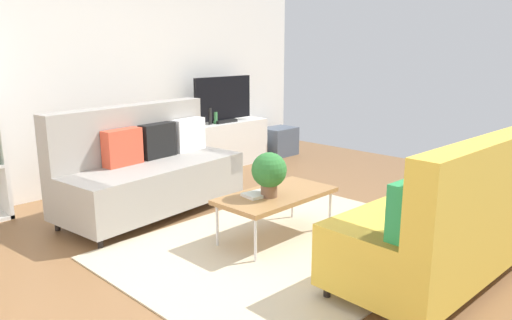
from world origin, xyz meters
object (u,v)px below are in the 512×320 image
coffee_table (276,196)px  table_book_0 (258,194)px  vase_0 (188,120)px  couch_beige (148,170)px  bottle_0 (210,116)px  tv (223,100)px  couch_green (447,223)px  storage_trunk (279,141)px  vase_1 (197,121)px  tv_console (223,144)px  potted_plant (269,172)px  bottle_1 (215,118)px

coffee_table → table_book_0: (-0.17, 0.07, 0.04)m
vase_0 → couch_beige: bearing=-142.6°
table_book_0 → bottle_0: bearing=58.4°
tv → couch_green: bearing=-107.7°
storage_trunk → vase_1: (-1.52, 0.15, 0.48)m
couch_beige → vase_0: (1.30, 0.99, 0.28)m
couch_green → tv_console: couch_green is taller
table_book_0 → storage_trunk: bearing=38.6°
coffee_table → tv: bearing=57.7°
tv_console → potted_plant: 2.89m
couch_green → table_book_0: bearing=109.2°
storage_trunk → tv_console: bearing=174.8°
couch_beige → bottle_1: (1.71, 0.90, 0.27)m
coffee_table → vase_0: vase_0 is taller
tv_console → bottle_0: bottle_0 is taller
vase_0 → bottle_1: vase_0 is taller
coffee_table → tv: tv is taller
tv_console → bottle_0: 0.51m
bottle_0 → potted_plant: bearing=-119.7°
table_book_0 → bottle_1: (1.49, 2.26, 0.29)m
table_book_0 → vase_0: bearing=65.4°
tv_console → coffee_table: bearing=-122.1°
coffee_table → storage_trunk: 3.44m
tv → vase_1: tv is taller
potted_plant → bottle_0: (1.34, 2.34, 0.11)m
tv_console → potted_plant: potted_plant is taller
tv → coffee_table: bearing=-122.3°
coffee_table → couch_green: bearing=-78.7°
couch_green → couch_beige: bearing=105.7°
couch_beige → bottle_0: 1.88m
table_book_0 → bottle_1: 2.72m
couch_beige → couch_green: same height
vase_1 → bottle_1: bottle_1 is taller
potted_plant → vase_0: bearing=67.3°
tv_console → vase_0: (-0.58, 0.05, 0.41)m
tv_console → bottle_1: 0.44m
vase_0 → bottle_1: size_ratio=1.12×
potted_plant → vase_1: 2.71m
couch_beige → table_book_0: couch_beige is taller
tv_console → couch_beige: bearing=-153.3°
coffee_table → tv_console: size_ratio=0.79×
couch_green → potted_plant: couch_green is taller
couch_beige → tv_console: 2.11m
couch_beige → coffee_table: 1.48m
bottle_0 → table_book_0: bearing=-121.6°
coffee_table → table_book_0: table_book_0 is taller
couch_beige → tv_console: couch_beige is taller
couch_green → tv: bearing=74.6°
tv → bottle_0: tv is taller
table_book_0 → vase_1: vase_1 is taller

